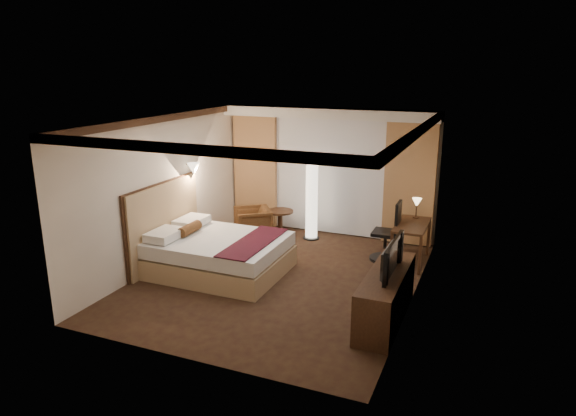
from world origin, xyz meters
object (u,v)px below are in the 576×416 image
at_px(armchair, 253,222).
at_px(dresser, 386,296).
at_px(bed, 220,254).
at_px(television, 386,252).
at_px(floor_lamp, 312,202).
at_px(desk, 411,243).
at_px(office_chair, 386,231).
at_px(side_table, 280,224).

xyz_separation_m(armchair, dresser, (3.34, -2.48, -0.00)).
relative_size(bed, television, 2.10).
relative_size(dresser, television, 1.76).
bearing_deg(floor_lamp, armchair, -157.43).
xyz_separation_m(desk, dresser, (0.05, -2.37, -0.01)).
relative_size(armchair, dresser, 0.39).
distance_m(floor_lamp, office_chair, 1.82).
relative_size(armchair, side_table, 1.21).
xyz_separation_m(office_chair, dresser, (0.51, -2.32, -0.21)).
relative_size(armchair, floor_lamp, 0.46).
bearing_deg(armchair, bed, -27.43).
bearing_deg(floor_lamp, bed, -110.58).
height_order(armchair, office_chair, office_chair).
height_order(floor_lamp, television, floor_lamp).
bearing_deg(bed, dresser, -11.67).
height_order(bed, armchair, armchair).
xyz_separation_m(side_table, office_chair, (2.31, -0.41, 0.27)).
bearing_deg(desk, dresser, -88.79).
height_order(desk, office_chair, office_chair).
bearing_deg(desk, side_table, 172.69).
height_order(side_table, desk, desk).
bearing_deg(desk, floor_lamp, 164.95).
height_order(office_chair, dresser, office_chair).
relative_size(side_table, television, 0.57).
bearing_deg(television, office_chair, 12.65).
distance_m(armchair, television, 4.19).
relative_size(side_table, desk, 0.53).
relative_size(office_chair, television, 1.08).
relative_size(desk, office_chair, 0.99).
xyz_separation_m(floor_lamp, office_chair, (1.69, -0.63, -0.22)).
height_order(armchair, dresser, armchair).
distance_m(bed, floor_lamp, 2.52).
relative_size(bed, desk, 1.95).
xyz_separation_m(bed, side_table, (0.25, 2.10, -0.02)).
height_order(floor_lamp, office_chair, floor_lamp).
bearing_deg(desk, office_chair, -173.82).
distance_m(armchair, desk, 3.29).
height_order(bed, television, television).
bearing_deg(floor_lamp, dresser, -53.26).
bearing_deg(side_table, dresser, -44.06).
distance_m(floor_lamp, desk, 2.27).
distance_m(dresser, television, 0.67).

